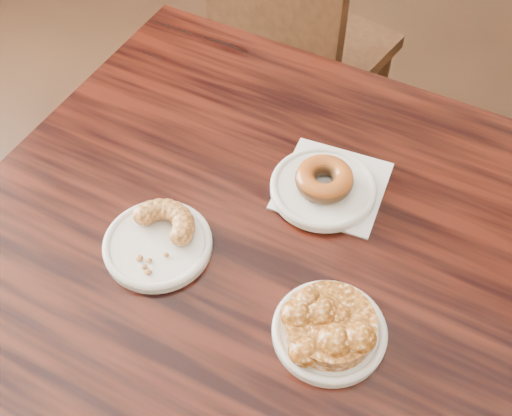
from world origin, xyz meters
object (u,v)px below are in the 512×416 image
Objects in this scene: apple_fritter at (331,323)px; cruller_fragment at (156,236)px; cafe_table at (259,367)px; glazed_donut at (324,179)px; chair_far at (308,50)px.

apple_fritter reaches higher than cruller_fragment.
apple_fritter is 0.29m from cruller_fragment.
glazed_donut is at bearing 80.22° from cafe_table.
cafe_table is 10.28× the size of glazed_donut.
glazed_donut is (0.37, -0.65, 0.33)m from chair_far.
chair_far is 0.82m from glazed_donut.
glazed_donut is 0.25m from apple_fritter.
cruller_fragment is (0.22, -0.87, 0.33)m from chair_far.
glazed_donut is at bearing 124.86° from chair_far.
apple_fritter is 1.45× the size of cruller_fragment.
glazed_donut is at bearing 120.77° from apple_fritter.
glazed_donut is 0.28m from cruller_fragment.
chair_far is 7.79× the size of cruller_fragment.
cafe_table is 0.44m from glazed_donut.
cruller_fragment is (-0.14, -0.06, 0.40)m from cafe_table.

